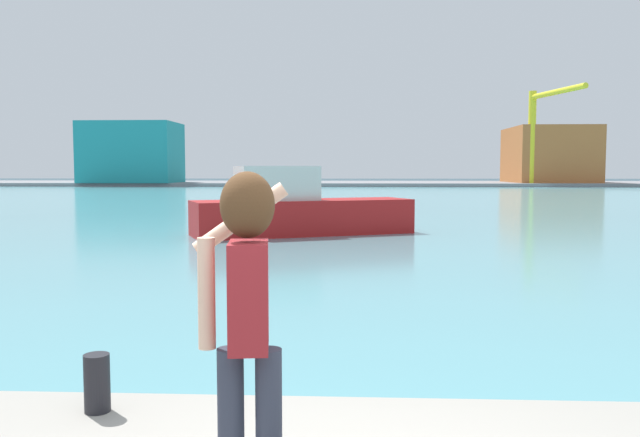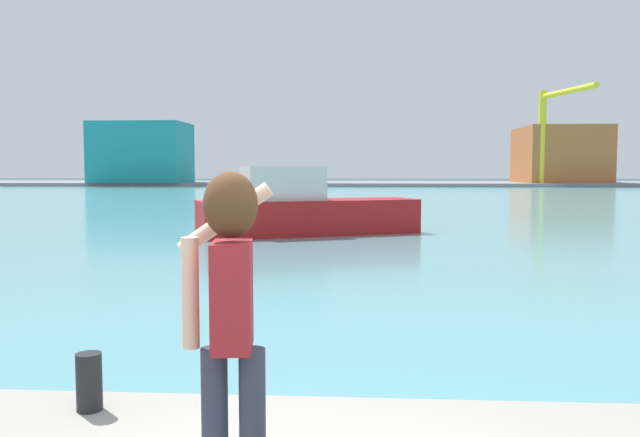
% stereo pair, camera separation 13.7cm
% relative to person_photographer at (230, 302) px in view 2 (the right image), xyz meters
% --- Properties ---
extents(ground_plane, '(220.00, 220.00, 0.00)m').
position_rel_person_photographer_xyz_m(ground_plane, '(0.36, 49.58, -1.64)').
color(ground_plane, '#334751').
extents(harbor_water, '(140.00, 100.00, 0.02)m').
position_rel_person_photographer_xyz_m(harbor_water, '(0.36, 51.58, -1.63)').
color(harbor_water, '#599EA8').
rests_on(harbor_water, ground_plane).
extents(far_shore_dock, '(140.00, 20.00, 0.48)m').
position_rel_person_photographer_xyz_m(far_shore_dock, '(0.36, 91.58, -1.40)').
color(far_shore_dock, gray).
rests_on(far_shore_dock, ground_plane).
extents(person_photographer, '(0.53, 0.55, 1.74)m').
position_rel_person_photographer_xyz_m(person_photographer, '(0.00, 0.00, 0.00)').
color(person_photographer, '#2D3342').
rests_on(person_photographer, quay_promenade).
extents(harbor_bollard, '(0.18, 0.18, 0.42)m').
position_rel_person_photographer_xyz_m(harbor_bollard, '(-1.29, 1.20, -0.85)').
color(harbor_bollard, black).
rests_on(harbor_bollard, quay_promenade).
extents(boat_moored, '(7.99, 5.04, 2.42)m').
position_rel_person_photographer_xyz_m(boat_moored, '(-1.36, 19.39, -0.76)').
color(boat_moored, '#B21919').
rests_on(boat_moored, harbor_water).
extents(warehouse_left, '(12.69, 9.16, 8.37)m').
position_rel_person_photographer_xyz_m(warehouse_left, '(-30.25, 85.82, 3.03)').
color(warehouse_left, teal).
rests_on(warehouse_left, far_shore_dock).
extents(warehouse_right, '(10.93, 12.72, 7.81)m').
position_rel_person_photographer_xyz_m(warehouse_right, '(28.69, 90.26, 2.75)').
color(warehouse_right, '#B26633').
rests_on(warehouse_right, far_shore_dock).
extents(port_crane, '(3.55, 12.38, 12.22)m').
position_rel_person_photographer_xyz_m(port_crane, '(24.97, 82.39, 6.69)').
color(port_crane, yellow).
rests_on(port_crane, far_shore_dock).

